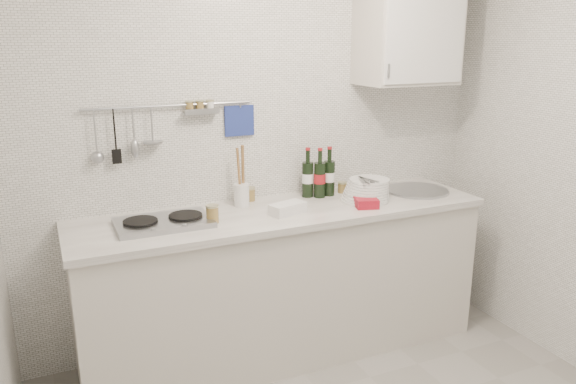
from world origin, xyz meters
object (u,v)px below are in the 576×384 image
object	(u,v)px
wall_cabinet	(409,27)
plate_stack_hob	(158,220)
wine_bottles	(319,172)
utensil_crock	(242,192)
plate_stack_sink	(367,190)

from	to	relation	value
wall_cabinet	plate_stack_hob	world-z (taller)	wall_cabinet
wall_cabinet	wine_bottles	size ratio (longest dim) A/B	2.26
wall_cabinet	utensil_crock	bearing A→B (deg)	177.60
plate_stack_sink	utensil_crock	distance (m)	0.77
wall_cabinet	wine_bottles	bearing A→B (deg)	175.97
plate_stack_sink	wine_bottles	bearing A→B (deg)	141.51
wall_cabinet	plate_stack_hob	distance (m)	1.91
plate_stack_sink	wine_bottles	distance (m)	0.32
wall_cabinet	utensil_crock	world-z (taller)	wall_cabinet
plate_stack_hob	wine_bottles	world-z (taller)	wine_bottles
wall_cabinet	plate_stack_hob	size ratio (longest dim) A/B	2.70
plate_stack_hob	plate_stack_sink	size ratio (longest dim) A/B	0.80
wine_bottles	plate_stack_sink	bearing A→B (deg)	-38.49
plate_stack_hob	plate_stack_sink	bearing A→B (deg)	-4.21
plate_stack_hob	wine_bottles	distance (m)	1.04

